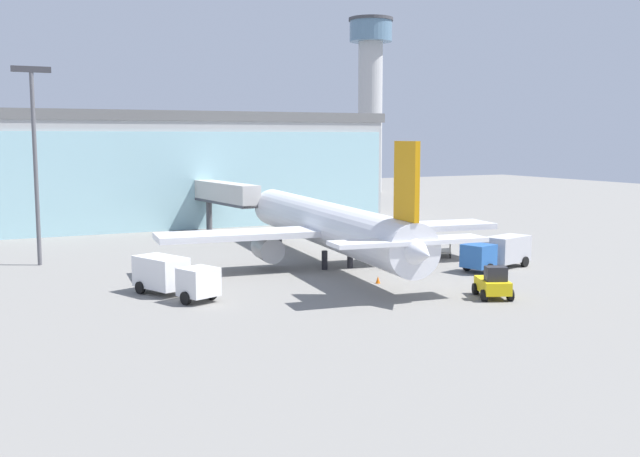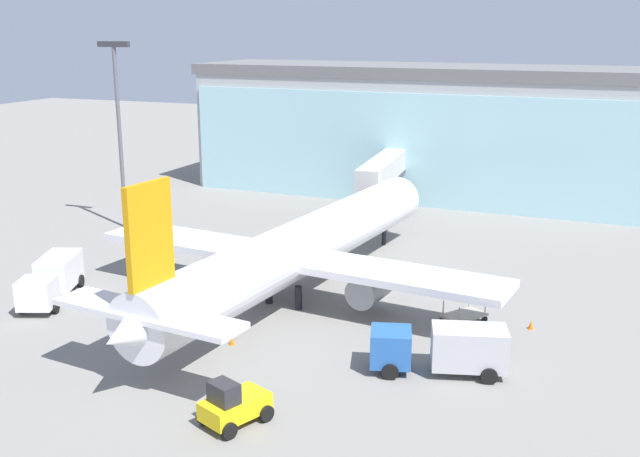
# 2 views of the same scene
# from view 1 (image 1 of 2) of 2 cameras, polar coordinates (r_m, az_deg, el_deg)

# --- Properties ---
(ground) EXTENTS (240.00, 240.00, 0.00)m
(ground) POSITION_cam_1_polar(r_m,az_deg,el_deg) (61.62, 1.44, -3.38)
(ground) COLOR gray
(terminal_building) EXTENTS (50.22, 15.07, 14.21)m
(terminal_building) POSITION_cam_1_polar(r_m,az_deg,el_deg) (97.98, -9.85, 4.56)
(terminal_building) COLOR #A7A7A7
(terminal_building) RESTS_ON ground
(jet_bridge) EXTENTS (3.27, 13.39, 5.95)m
(jet_bridge) POSITION_cam_1_polar(r_m,az_deg,el_deg) (85.53, -7.20, 2.57)
(jet_bridge) COLOR beige
(jet_bridge) RESTS_ON ground
(control_tower) EXTENTS (8.81, 8.81, 34.40)m
(control_tower) POSITION_cam_1_polar(r_m,az_deg,el_deg) (152.04, 3.85, 10.49)
(control_tower) COLOR #B1B1B1
(control_tower) RESTS_ON ground
(apron_light_mast) EXTENTS (3.20, 0.40, 17.02)m
(apron_light_mast) POSITION_cam_1_polar(r_m,az_deg,el_deg) (68.75, -20.92, 5.81)
(apron_light_mast) COLOR #59595E
(apron_light_mast) RESTS_ON ground
(airplane) EXTENTS (30.20, 37.73, 10.82)m
(airplane) POSITION_cam_1_polar(r_m,az_deg,el_deg) (64.85, 0.67, 0.24)
(airplane) COLOR silver
(airplane) RESTS_ON ground
(catering_truck) EXTENTS (4.66, 7.60, 2.65)m
(catering_truck) POSITION_cam_1_polar(r_m,az_deg,el_deg) (53.33, -11.15, -3.54)
(catering_truck) COLOR silver
(catering_truck) RESTS_ON ground
(fuel_truck) EXTENTS (7.62, 4.08, 2.65)m
(fuel_truck) POSITION_cam_1_polar(r_m,az_deg,el_deg) (65.05, 13.43, -1.71)
(fuel_truck) COLOR #2659A5
(fuel_truck) RESTS_ON ground
(baggage_cart) EXTENTS (2.92, 3.21, 1.50)m
(baggage_cart) POSITION_cam_1_polar(r_m,az_deg,el_deg) (70.84, 9.29, -1.70)
(baggage_cart) COLOR #9E998C
(baggage_cart) RESTS_ON ground
(pushback_tug) EXTENTS (3.18, 3.65, 2.30)m
(pushback_tug) POSITION_cam_1_polar(r_m,az_deg,el_deg) (53.23, 13.06, -4.15)
(pushback_tug) COLOR yellow
(pushback_tug) RESTS_ON ground
(safety_cone_nose) EXTENTS (0.36, 0.36, 0.55)m
(safety_cone_nose) POSITION_cam_1_polar(r_m,az_deg,el_deg) (57.29, 4.44, -3.92)
(safety_cone_nose) COLOR orange
(safety_cone_nose) RESTS_ON ground
(safety_cone_wingtip) EXTENTS (0.36, 0.36, 0.55)m
(safety_cone_wingtip) POSITION_cam_1_polar(r_m,az_deg,el_deg) (73.76, 11.62, -1.59)
(safety_cone_wingtip) COLOR orange
(safety_cone_wingtip) RESTS_ON ground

